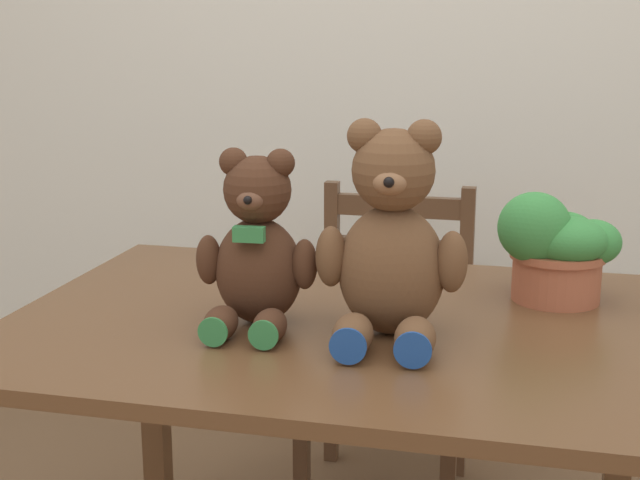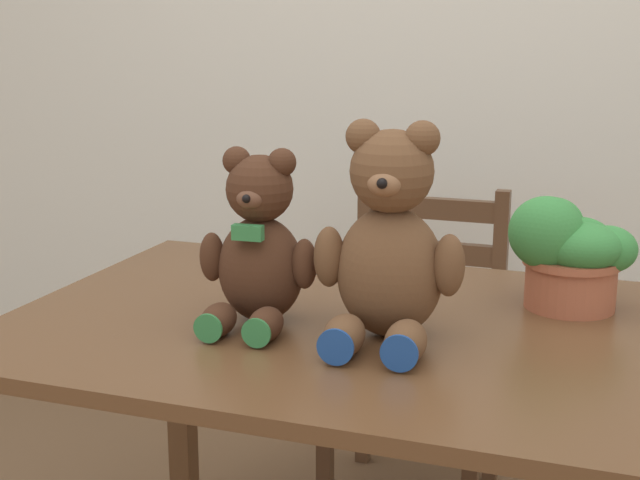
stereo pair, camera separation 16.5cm
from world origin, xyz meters
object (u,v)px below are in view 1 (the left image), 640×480
Objects in this scene: teddy_bear_left at (257,251)px; potted_plant at (555,245)px; wooden_chair_behind at (389,342)px; teddy_bear_right at (391,245)px.

teddy_bear_left is 0.62m from potted_plant.
teddy_bear_left is at bearing 81.49° from wooden_chair_behind.
teddy_bear_right is 0.42m from potted_plant.
wooden_chair_behind is 2.24× the size of teddy_bear_right.
teddy_bear_left is 0.85× the size of teddy_bear_right.
teddy_bear_right is (0.26, -0.00, 0.03)m from teddy_bear_left.
potted_plant reaches higher than wooden_chair_behind.
teddy_bear_left is (-0.12, -0.83, 0.47)m from wooden_chair_behind.
teddy_bear_right reaches higher than teddy_bear_left.
wooden_chair_behind is 0.82m from potted_plant.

